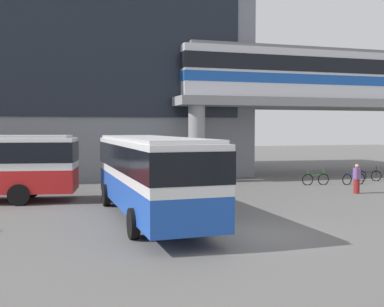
# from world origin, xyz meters

# --- Properties ---
(ground_plane) EXTENTS (120.00, 120.00, 0.00)m
(ground_plane) POSITION_xyz_m (0.00, 10.00, 0.00)
(ground_plane) COLOR #605E5B
(station_building) EXTENTS (27.84, 15.23, 15.96)m
(station_building) POSITION_xyz_m (-6.55, 24.31, 7.98)
(station_building) COLOR slate
(station_building) RESTS_ON ground_plane
(elevated_platform) EXTENTS (28.39, 6.27, 5.66)m
(elevated_platform) POSITION_xyz_m (15.34, 17.09, 4.84)
(elevated_platform) COLOR gray
(elevated_platform) RESTS_ON ground_plane
(train) EXTENTS (25.69, 2.96, 3.84)m
(train) POSITION_xyz_m (14.58, 17.09, 7.63)
(train) COLOR silver
(train) RESTS_ON elevated_platform
(bus_main) EXTENTS (3.03, 11.12, 3.22)m
(bus_main) POSITION_xyz_m (-2.94, 3.64, 1.99)
(bus_main) COLOR #1E4CB2
(bus_main) RESTS_ON ground_plane
(bicycle_blue) EXTENTS (1.79, 0.26, 1.04)m
(bicycle_blue) POSITION_xyz_m (11.55, 10.84, 0.36)
(bicycle_blue) COLOR black
(bicycle_blue) RESTS_ON ground_plane
(bicycle_black) EXTENTS (1.76, 0.45, 1.04)m
(bicycle_black) POSITION_xyz_m (13.68, 12.18, 0.36)
(bicycle_black) COLOR black
(bicycle_black) RESTS_ON ground_plane
(bicycle_green) EXTENTS (1.78, 0.27, 1.04)m
(bicycle_green) POSITION_xyz_m (9.11, 11.31, 0.36)
(bicycle_green) COLOR black
(bicycle_green) RESTS_ON ground_plane
(pedestrian_near_building) EXTENTS (0.32, 0.43, 1.61)m
(pedestrian_near_building) POSITION_xyz_m (9.24, 7.36, 0.75)
(pedestrian_near_building) COLOR maroon
(pedestrian_near_building) RESTS_ON ground_plane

